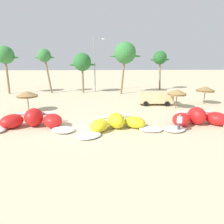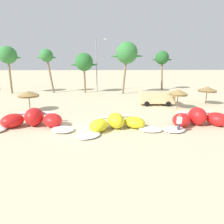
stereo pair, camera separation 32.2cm
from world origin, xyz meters
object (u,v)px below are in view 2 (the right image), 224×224
Objects in this scene: beach_umbrella_middle at (178,92)px; beach_umbrella_near_van at (28,94)px; palm_center_right at (162,58)px; lamppost_west_center at (97,63)px; person_by_umbrellas at (179,124)px; palm_left at (47,57)px; palm_leftmost at (8,56)px; beach_umbrella_near_palms at (207,89)px; parked_van at (156,97)px; palm_left_of_gap at (84,62)px; kite_left_of_center at (117,124)px; palm_center_left at (127,53)px; kite_left at (33,120)px; kite_center at (199,119)px.

beach_umbrella_near_van is at bearing -178.31° from beach_umbrella_middle.
lamppost_west_center is (-13.37, -1.50, -0.86)m from palm_center_right.
person_by_umbrellas is 28.64m from palm_left.
beach_umbrella_middle is 0.29× the size of palm_leftmost.
person_by_umbrellas is (-8.13, -10.89, -1.31)m from beach_umbrella_near_palms.
palm_leftmost is at bearing -174.23° from palm_left.
beach_umbrella_near_van is 0.52× the size of parked_van.
palm_left_of_gap is at bearing -1.79° from palm_left.
lamppost_west_center is (16.21, 2.16, -1.26)m from palm_leftmost.
kite_left_of_center is 16.55m from beach_umbrella_near_palms.
palm_left is at bearing 127.55° from person_by_umbrellas.
palm_leftmost is (-8.51, 13.59, 4.85)m from beach_umbrella_near_van.
kite_left_of_center is 28.47m from palm_leftmost.
palm_left is (6.80, 0.69, -0.18)m from palm_leftmost.
palm_leftmost reaches higher than beach_umbrella_near_palms.
palm_center_left is 9.20m from palm_center_right.
palm_center_right is (22.78, 2.97, -0.22)m from palm_left.
kite_left is at bearing -103.29° from lamppost_west_center.
person_by_umbrellas is at bearing -126.77° from beach_umbrella_near_palms.
lamppost_west_center reaches higher than palm_leftmost.
parked_van is 27.60m from palm_leftmost.
beach_umbrella_middle reaches higher than beach_umbrella_near_van.
palm_leftmost reaches higher than person_by_umbrellas.
person_by_umbrellas is 0.20× the size of palm_left.
kite_center is 0.93× the size of palm_leftmost.
palm_left reaches higher than palm_left_of_gap.
palm_center_right reaches higher than person_by_umbrellas.
palm_leftmost reaches higher than kite_left.
kite_center is 0.79× the size of lamppost_west_center.
beach_umbrella_middle is 3.35m from parked_van.
beach_umbrella_near_van is at bearing 113.33° from kite_left.
beach_umbrella_near_palms is 0.31× the size of palm_left.
beach_umbrella_near_van reaches higher than kite_left.
palm_center_left is at bearing 60.19° from kite_left.
palm_leftmost is 29.81m from palm_center_right.
parked_van is at bearing 100.89° from kite_center.
beach_umbrella_near_van is 27.59m from palm_center_right.
palm_center_right is at bearing 51.45° from kite_left.
kite_left_of_center is 1.61× the size of parked_van.
beach_umbrella_near_palms is 0.27× the size of palm_center_left.
parked_van is at bearing -45.73° from palm_left_of_gap.
lamppost_west_center reaches higher than palm_center_left.
palm_left_of_gap is (5.26, 14.05, 3.65)m from beach_umbrella_near_van.
kite_center is 1.07× the size of palm_left_of_gap.
palm_left reaches higher than beach_umbrella_near_palms.
palm_left_of_gap reaches higher than kite_center.
kite_left_of_center is 0.93× the size of palm_left.
palm_center_right is at bearing 7.43° from palm_left.
kite_left_of_center is (7.68, -0.87, -0.12)m from kite_left.
person_by_umbrellas is at bearing -94.55° from parked_van.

